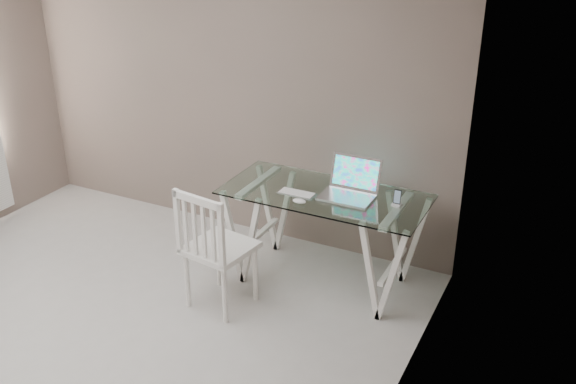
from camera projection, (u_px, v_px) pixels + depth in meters
name	position (u px, v px, depth m)	size (l,w,h in m)	color
desk	(324.00, 237.00, 4.83)	(1.50, 0.70, 0.75)	silver
chair	(212.00, 245.00, 4.44)	(0.49, 0.49, 0.94)	white
laptop	(351.00, 187.00, 4.63)	(0.38, 0.34, 0.26)	#B7B7BB
keyboard	(297.00, 193.00, 4.67)	(0.27, 0.12, 0.01)	silver
mouse	(299.00, 201.00, 4.52)	(0.10, 0.06, 0.03)	white
phone_dock	(397.00, 201.00, 4.48)	(0.06, 0.06, 0.12)	white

